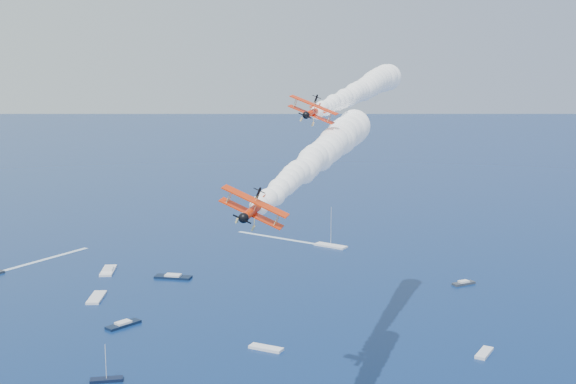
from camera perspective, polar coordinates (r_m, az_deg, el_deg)
biplane_lead at (r=132.84m, az=1.86°, el=6.09°), size 12.76×13.17×8.79m
biplane_trail at (r=91.22m, az=-2.70°, el=-1.42°), size 12.51×12.69×8.71m
smoke_trail_lead at (r=164.31m, az=5.39°, el=7.67°), size 69.20×68.67×11.72m
smoke_trail_trail at (r=122.01m, az=2.28°, el=2.67°), size 69.22×69.21×11.72m
spectator_boats at (r=213.82m, az=-16.58°, el=-9.41°), size 224.02×187.56×0.70m
boat_wakes at (r=287.06m, az=-9.16°, el=-4.22°), size 113.97×38.92×0.04m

